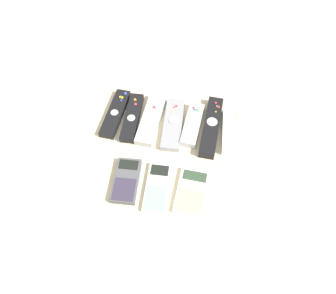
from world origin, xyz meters
The scene contains 11 objects.
ground_plane centered at (0.00, 0.00, 0.00)m, with size 3.00×3.00×0.00m, color beige.
remote_0 centered at (-0.18, 0.13, 0.01)m, with size 0.05×0.18×0.02m.
remote_1 centered at (-0.13, 0.13, 0.01)m, with size 0.05×0.18×0.02m.
remote_2 centered at (-0.07, 0.13, 0.01)m, with size 0.06×0.19×0.02m.
remote_3 centered at (0.00, 0.12, 0.01)m, with size 0.07×0.19×0.02m.
remote_4 centered at (0.06, 0.13, 0.01)m, with size 0.06×0.16×0.02m.
remote_5 centered at (0.12, 0.13, 0.01)m, with size 0.05×0.22×0.03m.
remote_6 centered at (0.18, 0.12, 0.01)m, with size 0.07×0.16×0.02m.
calculator_0 centered at (-0.09, -0.09, 0.01)m, with size 0.08×0.14×0.02m.
calculator_1 centered at (-0.01, -0.09, 0.01)m, with size 0.07×0.15×0.02m.
calculator_2 centered at (0.09, -0.09, 0.01)m, with size 0.09×0.13×0.01m.
Camera 1 is at (0.09, -0.47, 0.81)m, focal length 35.00 mm.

